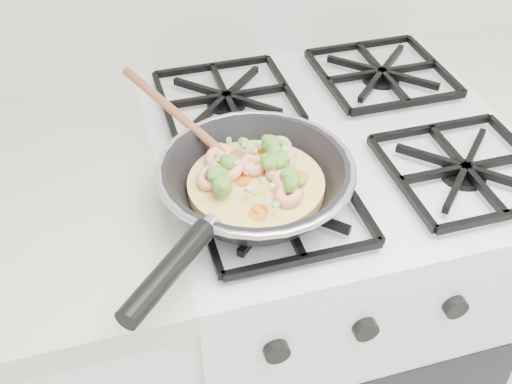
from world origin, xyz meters
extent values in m
cube|color=silver|center=(0.00, 1.70, 0.45)|extent=(0.60, 0.60, 0.90)
cube|color=black|center=(0.00, 1.70, 0.91)|extent=(0.56, 0.56, 0.02)
torus|color=#B6B6BD|center=(-0.18, 1.57, 0.97)|extent=(0.28, 0.28, 0.01)
cylinder|color=black|center=(-0.33, 1.42, 0.97)|extent=(0.13, 0.14, 0.03)
cylinder|color=#F3D169|center=(-0.18, 1.57, 0.94)|extent=(0.19, 0.19, 0.02)
ellipsoid|color=brown|center=(-0.20, 1.62, 0.96)|extent=(0.06, 0.06, 0.01)
cylinder|color=brown|center=(-0.26, 1.73, 0.99)|extent=(0.12, 0.21, 0.06)
torus|color=#FBAC95|center=(-0.13, 1.61, 0.96)|extent=(0.06, 0.06, 0.02)
torus|color=#FBAC95|center=(-0.17, 1.60, 0.96)|extent=(0.07, 0.07, 0.02)
torus|color=#FBAC95|center=(-0.14, 1.52, 0.96)|extent=(0.07, 0.07, 0.02)
torus|color=#FBAC95|center=(-0.14, 1.57, 0.96)|extent=(0.06, 0.06, 0.02)
torus|color=#FBAC95|center=(-0.21, 1.59, 0.96)|extent=(0.06, 0.06, 0.02)
torus|color=#FBAC95|center=(-0.13, 1.59, 0.96)|extent=(0.06, 0.06, 0.02)
torus|color=#FBAC95|center=(-0.21, 1.64, 0.96)|extent=(0.06, 0.06, 0.02)
torus|color=#FBAC95|center=(-0.24, 1.58, 0.96)|extent=(0.06, 0.06, 0.02)
torus|color=#FBAC95|center=(-0.13, 1.62, 0.96)|extent=(0.06, 0.05, 0.03)
torus|color=#FBAC95|center=(-0.21, 1.61, 0.96)|extent=(0.06, 0.06, 0.02)
torus|color=#FBAC95|center=(-0.14, 1.55, 0.96)|extent=(0.06, 0.06, 0.02)
torus|color=#FBAC95|center=(-0.22, 1.63, 0.96)|extent=(0.06, 0.06, 0.02)
ellipsoid|color=#619B32|center=(-0.14, 1.54, 0.97)|extent=(0.03, 0.03, 0.02)
ellipsoid|color=#619B32|center=(-0.14, 1.60, 0.97)|extent=(0.03, 0.03, 0.03)
ellipsoid|color=#619B32|center=(-0.14, 1.62, 0.97)|extent=(0.03, 0.03, 0.03)
ellipsoid|color=#619B32|center=(-0.23, 1.55, 0.97)|extent=(0.04, 0.04, 0.03)
ellipsoid|color=#619B32|center=(-0.14, 1.53, 0.97)|extent=(0.04, 0.04, 0.03)
ellipsoid|color=#619B32|center=(-0.15, 1.58, 0.97)|extent=(0.04, 0.04, 0.03)
ellipsoid|color=#619B32|center=(-0.23, 1.57, 0.97)|extent=(0.03, 0.03, 0.03)
ellipsoid|color=#619B32|center=(-0.14, 1.62, 0.97)|extent=(0.03, 0.03, 0.02)
ellipsoid|color=#619B32|center=(-0.21, 1.60, 0.97)|extent=(0.03, 0.03, 0.03)
ellipsoid|color=#619B32|center=(-0.14, 1.58, 0.97)|extent=(0.04, 0.04, 0.03)
cylinder|color=orange|center=(-0.14, 1.56, 0.95)|extent=(0.03, 0.03, 0.00)
cylinder|color=orange|center=(-0.18, 1.59, 0.95)|extent=(0.03, 0.03, 0.01)
cylinder|color=orange|center=(-0.11, 1.56, 0.95)|extent=(0.03, 0.03, 0.00)
cylinder|color=orange|center=(-0.22, 1.62, 0.95)|extent=(0.03, 0.03, 0.01)
cylinder|color=orange|center=(-0.16, 1.61, 0.95)|extent=(0.03, 0.03, 0.00)
cylinder|color=orange|center=(-0.15, 1.55, 0.95)|extent=(0.03, 0.03, 0.00)
cylinder|color=orange|center=(-0.20, 1.50, 0.95)|extent=(0.03, 0.03, 0.01)
cylinder|color=orange|center=(-0.19, 1.51, 0.95)|extent=(0.03, 0.03, 0.00)
cylinder|color=orange|center=(-0.23, 1.62, 0.95)|extent=(0.04, 0.04, 0.01)
cylinder|color=orange|center=(-0.20, 1.58, 0.95)|extent=(0.03, 0.03, 0.00)
cylinder|color=orange|center=(-0.13, 1.63, 0.95)|extent=(0.03, 0.03, 0.01)
cylinder|color=orange|center=(-0.15, 1.63, 0.95)|extent=(0.03, 0.03, 0.01)
cylinder|color=#6FC54E|center=(-0.20, 1.65, 0.97)|extent=(0.01, 0.01, 0.01)
cylinder|color=#B4CB8F|center=(-0.18, 1.51, 0.97)|extent=(0.01, 0.01, 0.01)
cylinder|color=#B4CB8F|center=(-0.12, 1.56, 0.97)|extent=(0.01, 0.01, 0.01)
cylinder|color=#6FC54E|center=(-0.12, 1.62, 0.97)|extent=(0.01, 0.01, 0.01)
cylinder|color=#B4CB8F|center=(-0.20, 1.59, 0.97)|extent=(0.01, 0.01, 0.01)
cylinder|color=#6FC54E|center=(-0.17, 1.61, 0.97)|extent=(0.01, 0.01, 0.01)
cylinder|color=#B4CB8F|center=(-0.17, 1.53, 0.98)|extent=(0.01, 0.01, 0.01)
cylinder|color=#B4CB8F|center=(-0.22, 1.61, 0.97)|extent=(0.01, 0.01, 0.01)
cylinder|color=#6FC54E|center=(-0.20, 1.60, 0.97)|extent=(0.01, 0.01, 0.01)
cylinder|color=#B4CB8F|center=(-0.14, 1.62, 0.97)|extent=(0.01, 0.01, 0.01)
cylinder|color=#B4CB8F|center=(-0.20, 1.54, 0.97)|extent=(0.01, 0.01, 0.01)
cylinder|color=#B4CB8F|center=(-0.18, 1.54, 0.97)|extent=(0.01, 0.01, 0.01)
cylinder|color=#6FC54E|center=(-0.23, 1.58, 0.96)|extent=(0.01, 0.01, 0.01)
cylinder|color=#6FC54E|center=(-0.15, 1.60, 0.97)|extent=(0.01, 0.01, 0.01)
cylinder|color=#6FC54E|center=(-0.18, 1.63, 0.97)|extent=(0.01, 0.01, 0.01)
cylinder|color=#6FC54E|center=(-0.21, 1.64, 0.97)|extent=(0.01, 0.01, 0.01)
cylinder|color=#6FC54E|center=(-0.12, 1.61, 0.97)|extent=(0.01, 0.01, 0.01)
cylinder|color=#6FC54E|center=(-0.17, 1.50, 0.97)|extent=(0.01, 0.01, 0.01)
cylinder|color=#6FC54E|center=(-0.18, 1.65, 0.97)|extent=(0.01, 0.01, 0.01)
cylinder|color=#B4CB8F|center=(-0.16, 1.63, 0.96)|extent=(0.01, 0.01, 0.01)
cylinder|color=#6FC54E|center=(-0.19, 1.52, 0.97)|extent=(0.01, 0.01, 0.01)
cylinder|color=#B4CB8F|center=(-0.16, 1.63, 0.97)|extent=(0.01, 0.01, 0.01)
cylinder|color=#6FC54E|center=(-0.18, 1.64, 0.97)|extent=(0.01, 0.01, 0.01)
cylinder|color=#B4CB8F|center=(-0.18, 1.59, 0.97)|extent=(0.01, 0.01, 0.01)
camera|label=1|loc=(-0.37, 0.91, 1.52)|focal=44.45mm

